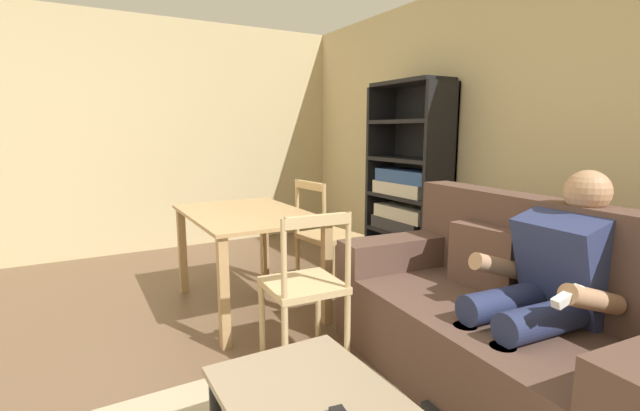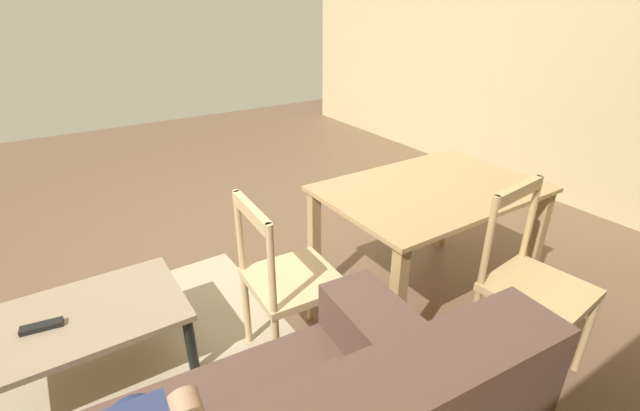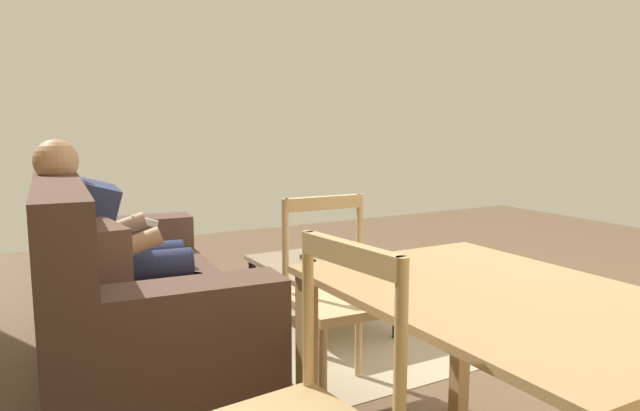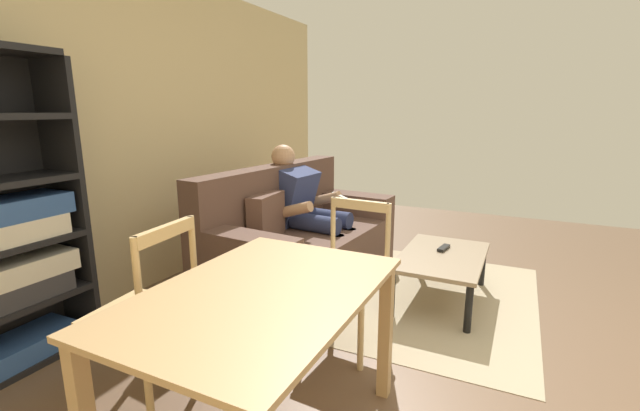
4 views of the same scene
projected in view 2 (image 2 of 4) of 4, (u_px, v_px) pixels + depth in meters
name	position (u px, v px, depth m)	size (l,w,h in m)	color
ground_plane	(216.00, 252.00, 3.23)	(8.17, 8.17, 0.00)	brown
wall_side	(505.00, 48.00, 4.17)	(0.12, 6.17, 2.54)	#C8B586
coffee_table	(77.00, 324.00, 2.04)	(0.95, 0.60, 0.37)	gray
tv_remote	(42.00, 326.00, 1.94)	(0.05, 0.17, 0.02)	black
dining_table	(430.00, 206.00, 2.51)	(1.22, 0.83, 0.74)	tan
dining_chair_near_wall	(533.00, 287.00, 2.06)	(0.46, 0.46, 0.94)	tan
dining_chair_facing_couch	(288.00, 281.00, 2.12)	(0.44, 0.44, 0.90)	#D1B27F
area_rug	(92.00, 374.00, 2.18)	(2.00, 1.40, 0.01)	tan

